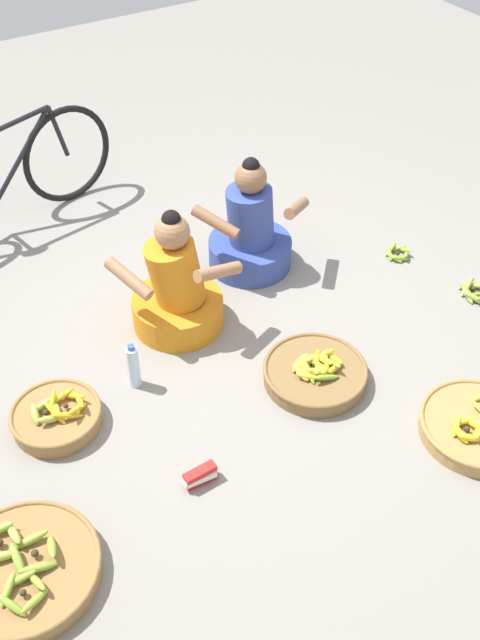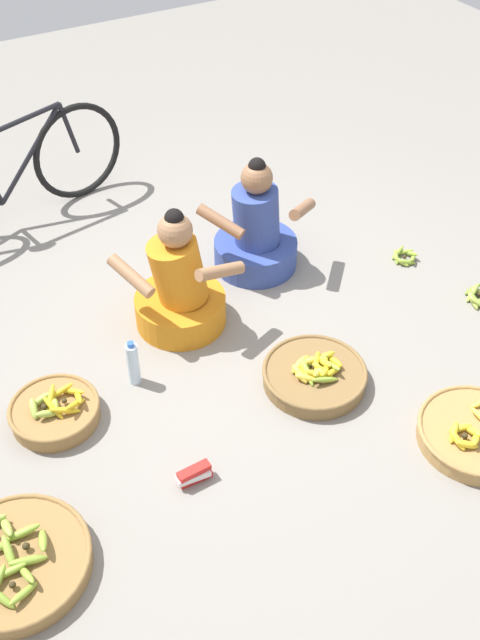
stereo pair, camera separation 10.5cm
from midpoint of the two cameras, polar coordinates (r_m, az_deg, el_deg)
name	(u,v)px [view 2 (the right image)]	position (r m, az deg, el deg)	size (l,w,h in m)	color
ground_plane	(222,346)	(4.11, -0.64, -2.02)	(10.00, 10.00, 0.00)	gray
vendor_woman_front	(179,289)	(4.11, -4.02, 2.40)	(0.67, 0.52, 0.77)	orange
vendor_woman_behind	(256,233)	(4.54, 1.92, 6.73)	(0.74, 0.54, 0.75)	#334793
bicycle_leaning	(11,175)	(5.09, -16.83, 10.69)	(1.67, 0.41, 0.73)	black
banana_basket_mid_left	(16,562)	(3.35, -16.12, -17.60)	(0.64, 0.64, 0.16)	olive
banana_basket_front_center	(476,433)	(3.81, 18.62, -8.34)	(0.58, 0.58, 0.16)	#A87F47
banana_basket_back_left	(315,375)	(3.90, 6.58, -4.25)	(0.55, 0.55, 0.16)	brown
banana_basket_near_bicycle	(55,411)	(3.80, -13.41, -6.90)	(0.46, 0.46, 0.17)	olive
loose_bananas_back_right	(404,257)	(4.82, 13.24, 4.80)	(0.18, 0.18, 0.08)	#8CAD38
water_bottle	(133,363)	(3.86, -7.53, -3.37)	(0.07, 0.07, 0.28)	silver
packet_carton_stack	(194,475)	(3.48, -2.69, -11.93)	(0.18, 0.07, 0.09)	red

